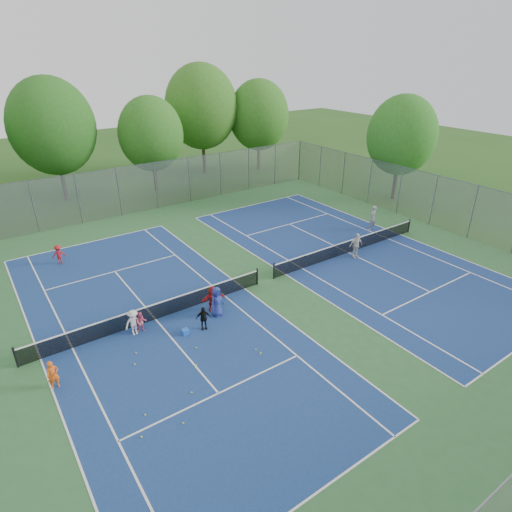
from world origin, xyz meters
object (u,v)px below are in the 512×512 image
at_px(ball_hopper, 211,293).
at_px(net_right, 349,247).
at_px(net_left, 155,312).
at_px(ball_crate, 185,332).
at_px(instructor, 372,218).

bearing_deg(ball_hopper, net_right, -1.37).
distance_m(net_right, ball_hopper, 10.62).
bearing_deg(net_left, net_right, 0.00).
height_order(ball_crate, ball_hopper, ball_hopper).
bearing_deg(ball_crate, net_left, 109.43).
relative_size(net_right, ball_hopper, 22.31).
bearing_deg(instructor, ball_crate, -0.92).
bearing_deg(ball_crate, instructor, 12.57).
bearing_deg(instructor, ball_hopper, -7.04).
distance_m(net_left, ball_crate, 2.15).
height_order(net_left, net_right, same).
relative_size(net_right, ball_crate, 40.80).
xyz_separation_m(net_left, ball_hopper, (3.39, 0.25, -0.17)).
distance_m(ball_crate, instructor, 18.24).
xyz_separation_m(ball_crate, ball_hopper, (2.68, 2.26, 0.15)).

